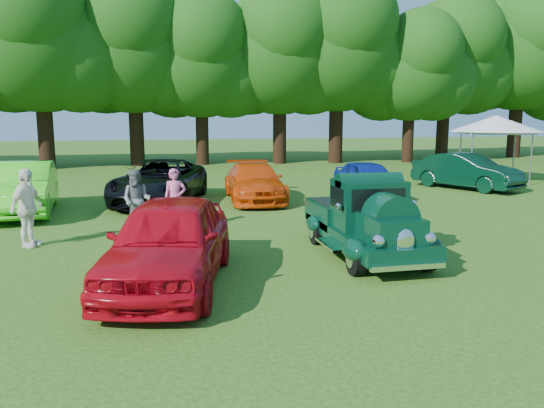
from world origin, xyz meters
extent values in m
plane|color=#214911|center=(0.00, 0.00, 0.00)|extent=(120.00, 120.00, 0.00)
cylinder|color=black|center=(1.19, -0.63, 0.34)|extent=(0.20, 0.68, 0.68)
cylinder|color=black|center=(2.71, -0.63, 0.34)|extent=(0.20, 0.68, 0.68)
cylinder|color=black|center=(1.19, 1.98, 0.34)|extent=(0.20, 0.68, 0.68)
cylinder|color=black|center=(2.71, 1.98, 0.34)|extent=(0.20, 0.68, 0.68)
cube|color=black|center=(1.95, 0.74, 0.48)|extent=(1.57, 4.12, 0.31)
cube|color=black|center=(1.95, -0.49, 0.84)|extent=(1.01, 1.33, 0.57)
cube|color=black|center=(1.95, 0.62, 1.15)|extent=(1.43, 1.05, 1.10)
cube|color=black|center=(1.95, 0.12, 1.35)|extent=(1.19, 0.05, 0.48)
cube|color=black|center=(1.95, 1.99, 0.73)|extent=(1.57, 1.88, 0.53)
cube|color=black|center=(1.95, 1.99, 0.99)|extent=(1.35, 1.65, 0.05)
ellipsoid|color=black|center=(1.17, -0.63, 0.51)|extent=(0.45, 0.79, 0.45)
ellipsoid|color=black|center=(2.74, -0.63, 0.51)|extent=(0.45, 0.79, 0.45)
ellipsoid|color=black|center=(1.14, 1.98, 0.50)|extent=(0.35, 0.66, 0.38)
ellipsoid|color=black|center=(2.77, 1.98, 0.50)|extent=(0.35, 0.66, 0.38)
ellipsoid|color=white|center=(1.95, -1.18, 0.73)|extent=(0.37, 0.11, 0.55)
sphere|color=white|center=(1.44, -1.12, 0.79)|extent=(0.26, 0.26, 0.26)
sphere|color=white|center=(2.46, -1.12, 0.79)|extent=(0.26, 0.26, 0.26)
cube|color=white|center=(1.95, -1.32, 0.31)|extent=(1.48, 0.10, 0.10)
cube|color=white|center=(1.95, 2.94, 0.37)|extent=(1.48, 0.10, 0.10)
imported|color=#B10714|center=(-2.35, -0.44, 0.81)|extent=(2.94, 5.06, 1.62)
imported|color=#3CD21C|center=(-6.68, 7.81, 0.82)|extent=(2.23, 5.10, 1.63)
imported|color=black|center=(-2.45, 9.07, 0.77)|extent=(3.95, 6.03, 1.54)
imported|color=#CB3B07|center=(0.92, 8.83, 0.68)|extent=(2.13, 4.78, 1.36)
imported|color=navy|center=(5.37, 8.91, 0.69)|extent=(1.75, 4.08, 1.37)
imported|color=black|center=(10.26, 10.03, 0.75)|extent=(3.41, 4.78, 1.50)
imported|color=#C85280|center=(-2.07, 4.44, 0.83)|extent=(0.62, 0.42, 1.66)
imported|color=slate|center=(-3.09, 4.52, 0.83)|extent=(0.98, 0.87, 1.65)
imported|color=white|center=(-5.55, 3.15, 0.93)|extent=(0.84, 1.18, 1.87)
cube|color=silver|center=(12.92, 12.04, 2.29)|extent=(3.61, 3.61, 0.11)
cone|color=silver|center=(12.92, 12.04, 2.71)|extent=(5.30, 5.30, 0.75)
cylinder|color=slate|center=(11.30, 11.30, 1.12)|extent=(0.06, 0.06, 2.24)
cylinder|color=slate|center=(12.19, 13.67, 1.12)|extent=(0.06, 0.06, 2.24)
cylinder|color=slate|center=(13.66, 10.42, 1.12)|extent=(0.06, 0.06, 2.24)
cylinder|color=slate|center=(14.55, 12.78, 1.12)|extent=(0.06, 0.06, 2.24)
cylinder|color=black|center=(-8.74, 22.87, 2.22)|extent=(0.89, 0.89, 4.44)
sphere|color=#18440E|center=(-8.74, 22.87, 7.28)|extent=(8.11, 8.11, 8.11)
cylinder|color=black|center=(-3.69, 23.97, 2.19)|extent=(0.88, 0.88, 4.39)
sphere|color=#18440E|center=(-3.69, 23.97, 7.19)|extent=(8.02, 8.02, 8.02)
cylinder|color=black|center=(0.33, 23.81, 2.01)|extent=(0.80, 0.80, 4.02)
sphere|color=#18440E|center=(0.33, 23.81, 6.59)|extent=(7.34, 7.34, 7.34)
cylinder|color=black|center=(5.29, 23.58, 2.14)|extent=(0.86, 0.86, 4.28)
sphere|color=#18440E|center=(5.29, 23.58, 7.03)|extent=(7.83, 7.83, 7.83)
cylinder|color=black|center=(9.01, 23.27, 2.26)|extent=(0.91, 0.91, 4.53)
sphere|color=#18440E|center=(9.01, 23.27, 7.43)|extent=(8.28, 8.28, 8.28)
cylinder|color=black|center=(13.87, 22.72, 1.86)|extent=(0.74, 0.74, 3.72)
sphere|color=#18440E|center=(13.87, 22.72, 6.11)|extent=(6.81, 6.81, 6.81)
cylinder|color=black|center=(17.53, 24.71, 2.15)|extent=(0.86, 0.86, 4.30)
sphere|color=#18440E|center=(17.53, 24.71, 7.05)|extent=(7.86, 7.86, 7.86)
cylinder|color=black|center=(23.48, 24.84, 2.36)|extent=(0.95, 0.95, 4.73)
sphere|color=#18440E|center=(23.48, 24.84, 7.75)|extent=(8.65, 8.65, 8.65)
camera|label=1|loc=(-2.52, -10.03, 3.08)|focal=35.00mm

